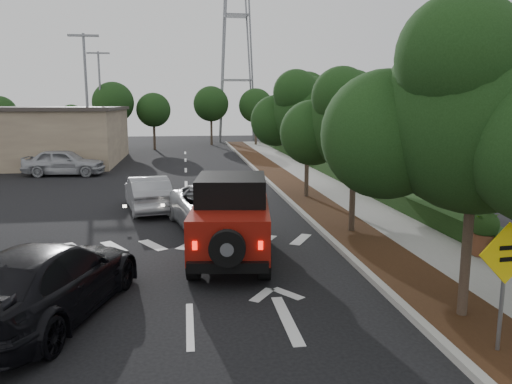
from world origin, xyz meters
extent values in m
plane|color=black|center=(0.00, 0.00, 0.00)|extent=(120.00, 120.00, 0.00)
cube|color=#9E9B93|center=(4.60, 12.00, 0.07)|extent=(0.20, 70.00, 0.15)
cube|color=black|center=(5.60, 12.00, 0.06)|extent=(1.80, 70.00, 0.12)
cube|color=gray|center=(7.50, 12.00, 0.06)|extent=(2.00, 70.00, 0.12)
cube|color=black|center=(8.90, 12.00, 0.40)|extent=(0.80, 70.00, 0.80)
cylinder|color=black|center=(0.52, 5.58, 0.46)|extent=(0.44, 0.95, 0.92)
cylinder|color=black|center=(2.30, 5.35, 0.46)|extent=(0.44, 0.95, 0.92)
cylinder|color=black|center=(0.14, 2.71, 0.46)|extent=(0.44, 0.95, 0.92)
cylinder|color=black|center=(1.92, 2.48, 0.46)|extent=(0.44, 0.95, 0.92)
cube|color=maroon|center=(1.22, 4.03, 1.09)|extent=(2.61, 4.49, 1.15)
cube|color=black|center=(1.27, 4.37, 2.03)|extent=(2.19, 2.57, 0.74)
cube|color=maroon|center=(1.43, 5.63, 1.00)|extent=(1.96, 1.42, 0.94)
cube|color=black|center=(0.93, 1.83, 0.57)|extent=(1.98, 0.46, 0.25)
cylinder|color=black|center=(0.91, 1.67, 1.09)|extent=(0.90, 0.37, 0.87)
cube|color=#FF190C|center=(0.16, 2.00, 1.09)|extent=(0.12, 0.06, 0.21)
cube|color=#FF190C|center=(1.72, 1.80, 1.09)|extent=(0.12, 0.06, 0.21)
imported|color=#9D9FA4|center=(1.00, 7.60, 0.78)|extent=(3.61, 6.00, 1.56)
imported|color=black|center=(-2.93, 0.82, 0.80)|extent=(3.66, 5.92, 1.60)
imported|color=#9A9BA1|center=(-1.60, 11.36, 0.73)|extent=(2.37, 4.64, 1.46)
imported|color=#ACAEB4|center=(-7.46, 22.55, 0.83)|extent=(5.04, 2.43, 1.66)
cylinder|color=slate|center=(5.40, -2.01, 1.19)|extent=(0.08, 0.08, 2.14)
cube|color=yellow|center=(5.40, -2.04, 1.91)|extent=(1.10, 0.11, 1.10)
cube|color=black|center=(5.40, -2.06, 2.01)|extent=(0.35, 0.04, 0.08)
cube|color=black|center=(5.40, -2.06, 1.81)|extent=(0.31, 0.03, 0.08)
cylinder|color=brown|center=(8.40, 3.18, 0.45)|extent=(0.69, 0.69, 0.62)
sphere|color=black|center=(8.40, 3.18, 1.04)|extent=(0.78, 0.78, 0.78)
imported|color=black|center=(8.40, 3.18, 1.12)|extent=(0.72, 0.64, 0.73)
camera|label=1|loc=(-0.01, -9.55, 4.43)|focal=35.00mm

